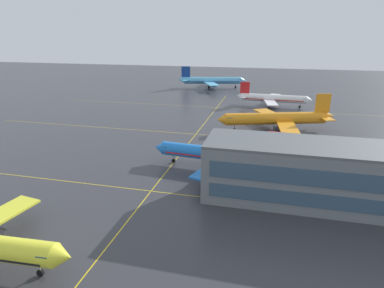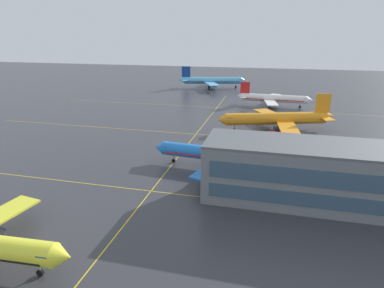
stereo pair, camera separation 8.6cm
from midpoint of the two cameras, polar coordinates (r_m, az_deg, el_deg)
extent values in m
cone|color=yellow|center=(47.22, -21.89, -18.03)|extent=(2.51, 3.45, 3.31)
cube|color=#385166|center=(47.96, -24.14, -17.02)|extent=(1.79, 3.20, 0.62)
cylinder|color=#99999E|center=(50.42, -25.48, -19.05)|extent=(0.25, 0.25, 1.47)
cylinder|color=black|center=(51.00, -25.32, -19.93)|extent=(1.00, 0.46, 0.98)
cylinder|color=blue|center=(77.24, 4.65, -1.82)|extent=(28.73, 5.89, 3.39)
cone|color=blue|center=(82.08, -5.84, -0.58)|extent=(2.60, 3.51, 3.32)
cone|color=blue|center=(75.17, 16.34, -2.87)|extent=(3.13, 3.46, 3.22)
cube|color=red|center=(73.96, 14.83, 0.08)|extent=(4.29, 0.70, 5.35)
cube|color=blue|center=(77.73, 15.08, -2.02)|extent=(3.25, 4.87, 0.21)
cube|color=blue|center=(72.74, 14.75, -3.46)|extent=(3.25, 4.87, 0.21)
cube|color=blue|center=(84.18, 6.52, -0.49)|extent=(6.22, 13.84, 0.36)
cube|color=blue|center=(70.42, 3.81, -4.39)|extent=(8.36, 14.15, 0.36)
cylinder|color=blue|center=(82.10, 5.31, -1.82)|extent=(3.19, 2.13, 1.87)
cylinder|color=blue|center=(73.75, 3.58, -4.25)|extent=(3.19, 2.13, 1.87)
cube|color=#385166|center=(81.12, -4.53, -0.41)|extent=(1.87, 3.25, 0.62)
cube|color=red|center=(77.39, 4.64, -2.12)|extent=(26.46, 5.73, 0.32)
cylinder|color=#99999E|center=(81.40, -3.32, -2.33)|extent=(0.25, 0.25, 1.47)
cylinder|color=black|center=(81.76, -3.31, -2.97)|extent=(1.01, 0.49, 0.98)
cylinder|color=#99999E|center=(79.77, 6.27, -2.87)|extent=(0.25, 0.25, 1.47)
cylinder|color=black|center=(80.13, 6.24, -3.52)|extent=(1.01, 0.49, 0.98)
cylinder|color=#99999E|center=(75.58, 5.48, -4.12)|extent=(0.25, 0.25, 1.47)
cylinder|color=black|center=(75.97, 5.46, -4.80)|extent=(1.01, 0.49, 0.98)
cylinder|color=orange|center=(110.65, 14.53, 4.40)|extent=(33.06, 14.17, 3.98)
cone|color=orange|center=(106.25, 5.21, 4.35)|extent=(3.80, 4.55, 3.90)
cone|color=orange|center=(117.75, 23.09, 4.55)|extent=(4.36, 4.63, 3.78)
cube|color=orange|center=(115.60, 22.17, 6.72)|extent=(4.89, 1.92, 6.28)
cube|color=orange|center=(119.50, 21.49, 4.95)|extent=(4.87, 6.21, 0.25)
cube|color=orange|center=(114.05, 22.80, 4.16)|extent=(4.87, 6.21, 0.25)
cube|color=orange|center=(119.31, 13.66, 5.20)|extent=(12.58, 16.31, 0.42)
cube|color=orange|center=(103.10, 16.59, 2.80)|extent=(7.07, 16.18, 0.42)
cylinder|color=#333338|center=(116.07, 13.52, 4.14)|extent=(4.06, 3.19, 2.20)
cylinder|color=#333338|center=(106.14, 15.25, 2.62)|extent=(4.06, 3.19, 2.20)
cube|color=#385166|center=(106.53, 6.51, 4.66)|extent=(2.93, 4.06, 0.73)
cube|color=orange|center=(110.77, 14.51, 4.16)|extent=(30.53, 13.38, 0.38)
cylinder|color=#99999E|center=(107.75, 7.54, 3.05)|extent=(0.29, 0.29, 1.73)
cylinder|color=black|center=(108.06, 7.51, 2.47)|extent=(1.24, 0.80, 1.15)
cylinder|color=#99999E|center=(114.45, 15.00, 3.51)|extent=(0.29, 0.29, 1.73)
cylinder|color=black|center=(114.75, 14.95, 2.96)|extent=(1.24, 0.80, 1.15)
cylinder|color=#99999E|center=(109.53, 15.90, 2.74)|extent=(0.29, 0.29, 1.73)
cylinder|color=black|center=(109.84, 15.85, 2.17)|extent=(1.24, 0.80, 1.15)
cylinder|color=white|center=(149.72, 14.28, 7.86)|extent=(28.10, 4.66, 3.32)
cone|color=white|center=(149.94, 20.09, 7.31)|extent=(2.43, 3.36, 3.26)
cone|color=white|center=(151.00, 8.41, 8.46)|extent=(2.95, 3.29, 3.16)
cube|color=red|center=(150.07, 9.34, 9.81)|extent=(4.21, 0.52, 5.24)
cube|color=white|center=(148.20, 8.96, 8.24)|extent=(3.01, 4.67, 0.21)
cube|color=white|center=(153.31, 9.24, 8.58)|extent=(3.01, 4.67, 0.21)
cube|color=white|center=(142.56, 13.76, 7.15)|extent=(6.60, 13.67, 0.35)
cube|color=white|center=(157.15, 14.09, 8.19)|extent=(7.73, 13.84, 0.35)
cylinder|color=#4C4C51|center=(145.57, 14.20, 6.89)|extent=(3.06, 1.98, 1.84)
cylinder|color=#4C4C51|center=(154.49, 14.38, 7.55)|extent=(3.06, 1.98, 1.84)
cube|color=#385166|center=(149.73, 19.34, 7.57)|extent=(1.72, 3.13, 0.61)
cube|color=red|center=(149.80, 14.27, 7.70)|extent=(25.87, 4.58, 0.31)
cylinder|color=#99999E|center=(150.15, 18.56, 6.65)|extent=(0.24, 0.24, 1.44)
cylinder|color=black|center=(150.34, 18.53, 6.30)|extent=(0.98, 0.44, 0.96)
cylinder|color=#99999E|center=(147.98, 13.49, 6.95)|extent=(0.24, 0.24, 1.44)
cylinder|color=black|center=(148.17, 13.46, 6.58)|extent=(0.98, 0.44, 0.96)
cylinder|color=#99999E|center=(152.43, 13.60, 7.28)|extent=(0.24, 0.24, 1.44)
cylinder|color=black|center=(152.62, 13.57, 6.93)|extent=(0.98, 0.44, 0.96)
cylinder|color=#5BB7E5|center=(196.56, 3.65, 11.17)|extent=(34.20, 11.50, 4.05)
cone|color=#5BB7E5|center=(198.26, 9.09, 11.05)|extent=(3.58, 4.49, 3.97)
cone|color=#5BB7E5|center=(196.54, -1.93, 11.32)|extent=(4.18, 4.51, 3.85)
cube|color=navy|center=(195.86, -1.12, 12.66)|extent=(5.08, 1.51, 6.40)
cube|color=#5BB7E5|center=(193.27, -1.30, 11.20)|extent=(4.56, 6.17, 0.26)
cube|color=#5BB7E5|center=(199.61, -1.23, 11.45)|extent=(4.56, 6.17, 0.26)
cube|color=#5BB7E5|center=(187.63, 3.44, 10.61)|extent=(11.74, 16.86, 0.43)
cube|color=#5BB7E5|center=(205.58, 3.23, 11.34)|extent=(5.76, 16.08, 0.43)
cylinder|color=#5BB7E5|center=(191.37, 3.78, 10.34)|extent=(4.03, 2.99, 2.24)
cylinder|color=#5BB7E5|center=(202.34, 3.63, 10.82)|extent=(4.03, 2.99, 2.24)
cube|color=#385166|center=(197.85, 8.38, 11.24)|extent=(2.70, 4.06, 0.75)
cube|color=navy|center=(196.63, 3.65, 11.03)|extent=(31.54, 10.94, 0.38)
cylinder|color=#99999E|center=(198.04, 7.71, 10.34)|extent=(0.30, 0.30, 1.76)
cylinder|color=black|center=(198.22, 7.70, 10.00)|extent=(1.25, 0.73, 1.17)
cylinder|color=#99999E|center=(194.10, 3.03, 10.31)|extent=(0.30, 0.30, 1.76)
cylinder|color=black|center=(194.28, 3.02, 9.96)|extent=(1.25, 0.73, 1.17)
cylinder|color=#99999E|center=(199.58, 2.98, 10.55)|extent=(0.30, 0.30, 1.76)
cylinder|color=black|center=(199.76, 2.97, 10.21)|extent=(1.25, 0.73, 1.17)
cube|color=yellow|center=(68.09, -7.30, -8.28)|extent=(147.26, 0.20, 0.01)
cube|color=yellow|center=(104.61, 0.66, 1.75)|extent=(147.26, 0.20, 0.01)
cube|color=yellow|center=(143.62, 4.41, 6.47)|extent=(147.26, 0.20, 0.01)
cube|color=yellow|center=(85.84, -2.46, -2.21)|extent=(0.20, 180.74, 0.01)
camera|label=1|loc=(0.04, -90.03, -0.01)|focal=30.10mm
camera|label=2|loc=(0.04, 89.97, 0.01)|focal=30.10mm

